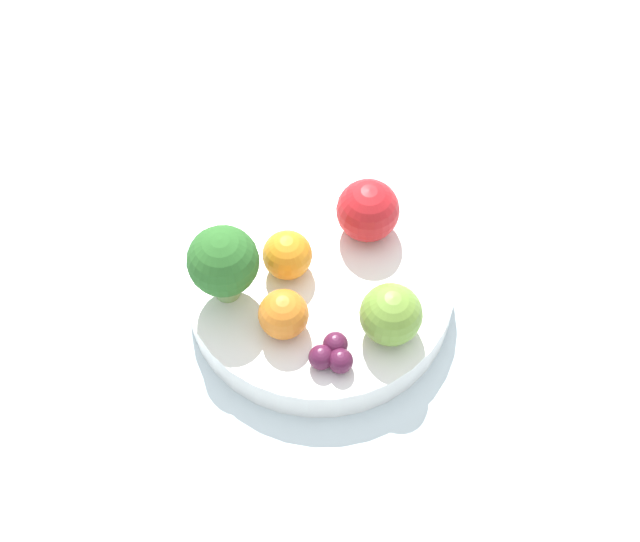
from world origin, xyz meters
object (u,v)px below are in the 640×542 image
broccoli (223,262)px  orange_back (283,314)px  apple_green (368,210)px  orange_front (287,255)px  bowl (320,289)px  apple_red (391,315)px  grape_cluster (332,354)px

broccoli → orange_back: 0.06m
apple_green → orange_front: (-0.01, -0.08, -0.01)m
bowl → orange_back: orange_back is taller
broccoli → apple_red: (0.11, 0.08, -0.02)m
apple_red → orange_front: apple_red is taller
broccoli → orange_front: 0.06m
bowl → apple_red: (0.07, 0.01, 0.04)m
apple_green → orange_front: 0.08m
grape_cluster → orange_front: bearing=162.6°
bowl → apple_green: size_ratio=4.18×
apple_red → apple_green: apple_green is taller
apple_red → apple_green: 0.10m
orange_front → orange_back: bearing=-42.1°
apple_green → orange_back: (0.03, -0.12, -0.01)m
orange_front → grape_cluster: bearing=-17.4°
apple_red → grape_cluster: size_ratio=1.38×
broccoli → orange_back: bearing=14.4°
apple_green → grape_cluster: bearing=-53.7°
orange_front → orange_back: same height
grape_cluster → broccoli: bearing=-166.8°
apple_red → orange_back: bearing=-132.3°
bowl → apple_green: (-0.01, 0.06, 0.04)m
bowl → apple_green: bearing=101.0°
broccoli → grape_cluster: broccoli is taller
orange_front → orange_back: (0.04, -0.04, -0.00)m
apple_red → orange_front: (-0.10, -0.02, -0.00)m
broccoli → orange_front: bearing=75.1°
apple_red → grape_cluster: 0.05m
bowl → grape_cluster: size_ratio=6.23×
broccoli → bowl: bearing=60.6°
broccoli → apple_green: bearing=78.9°
bowl → grape_cluster: bearing=-33.2°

